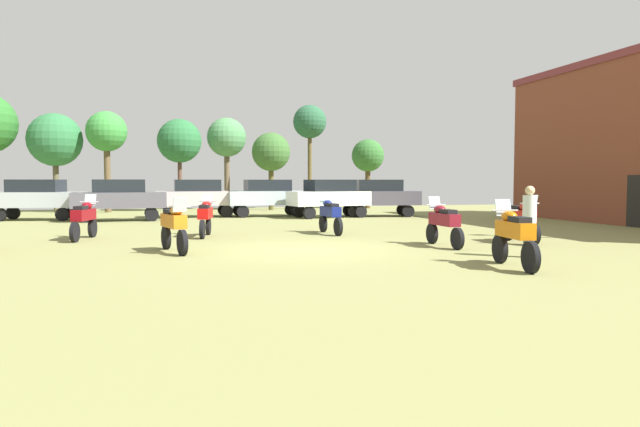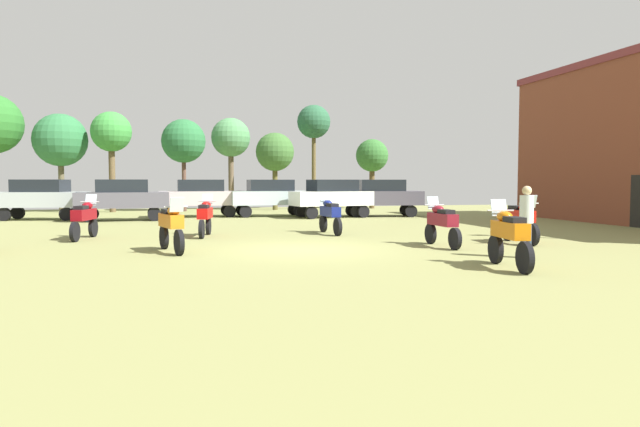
{
  "view_description": "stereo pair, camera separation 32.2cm",
  "coord_description": "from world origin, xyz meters",
  "px_view_note": "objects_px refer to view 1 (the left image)",
  "views": [
    {
      "loc": [
        -3.6,
        -15.42,
        1.95
      ],
      "look_at": [
        1.68,
        4.91,
        0.74
      ],
      "focal_mm": 31.85,
      "sensor_mm": 36.0,
      "label": 1
    },
    {
      "loc": [
        -3.29,
        -15.5,
        1.95
      ],
      "look_at": [
        1.68,
        4.91,
        0.74
      ],
      "focal_mm": 31.85,
      "sensor_mm": 36.0,
      "label": 2
    }
  ],
  "objects_px": {
    "tree_4": "(55,140)",
    "car_5": "(379,195)",
    "tree_8": "(310,123)",
    "motorcycle_1": "(174,225)",
    "tree_9": "(179,141)",
    "motorcycle_6": "(330,214)",
    "tree_5": "(271,153)",
    "motorcycle_8": "(514,235)",
    "person_1": "(529,215)",
    "car_3": "(330,195)",
    "tree_2": "(107,133)",
    "car_4": "(197,195)",
    "motorcycle_5": "(84,218)",
    "car_6": "(37,196)",
    "tree_3": "(368,157)",
    "tree_1": "(227,139)",
    "motorcycle_7": "(205,216)",
    "car_1": "(120,197)",
    "motorcycle_4": "(444,222)",
    "car_2": "(268,195)",
    "motorcycle_3": "(521,219)"
  },
  "relations": [
    {
      "from": "motorcycle_1",
      "to": "tree_8",
      "type": "bearing_deg",
      "value": -127.5
    },
    {
      "from": "motorcycle_6",
      "to": "car_5",
      "type": "height_order",
      "value": "car_5"
    },
    {
      "from": "tree_2",
      "to": "car_1",
      "type": "bearing_deg",
      "value": -80.38
    },
    {
      "from": "car_3",
      "to": "tree_5",
      "type": "relative_size",
      "value": 0.88
    },
    {
      "from": "motorcycle_8",
      "to": "car_6",
      "type": "relative_size",
      "value": 0.48
    },
    {
      "from": "tree_8",
      "to": "motorcycle_1",
      "type": "bearing_deg",
      "value": -112.37
    },
    {
      "from": "motorcycle_1",
      "to": "tree_5",
      "type": "relative_size",
      "value": 0.44
    },
    {
      "from": "motorcycle_8",
      "to": "car_4",
      "type": "bearing_deg",
      "value": 115.52
    },
    {
      "from": "motorcycle_1",
      "to": "car_5",
      "type": "distance_m",
      "value": 17.14
    },
    {
      "from": "motorcycle_8",
      "to": "person_1",
      "type": "bearing_deg",
      "value": 54.53
    },
    {
      "from": "tree_8",
      "to": "tree_1",
      "type": "bearing_deg",
      "value": 174.42
    },
    {
      "from": "car_4",
      "to": "tree_9",
      "type": "bearing_deg",
      "value": 5.88
    },
    {
      "from": "tree_2",
      "to": "tree_5",
      "type": "height_order",
      "value": "tree_2"
    },
    {
      "from": "motorcycle_4",
      "to": "tree_2",
      "type": "xyz_separation_m",
      "value": [
        -11.6,
        21.9,
        4.13
      ]
    },
    {
      "from": "motorcycle_6",
      "to": "motorcycle_7",
      "type": "distance_m",
      "value": 4.46
    },
    {
      "from": "tree_2",
      "to": "tree_3",
      "type": "distance_m",
      "value": 17.25
    },
    {
      "from": "motorcycle_8",
      "to": "tree_5",
      "type": "height_order",
      "value": "tree_5"
    },
    {
      "from": "motorcycle_1",
      "to": "motorcycle_6",
      "type": "distance_m",
      "value": 6.91
    },
    {
      "from": "tree_5",
      "to": "motorcycle_8",
      "type": "bearing_deg",
      "value": -87.92
    },
    {
      "from": "motorcycle_5",
      "to": "car_1",
      "type": "distance_m",
      "value": 9.0
    },
    {
      "from": "tree_2",
      "to": "tree_9",
      "type": "relative_size",
      "value": 1.06
    },
    {
      "from": "tree_8",
      "to": "car_3",
      "type": "bearing_deg",
      "value": -96.8
    },
    {
      "from": "motorcycle_5",
      "to": "tree_5",
      "type": "bearing_deg",
      "value": 73.53
    },
    {
      "from": "tree_5",
      "to": "tree_8",
      "type": "distance_m",
      "value": 3.42
    },
    {
      "from": "motorcycle_6",
      "to": "motorcycle_8",
      "type": "height_order",
      "value": "motorcycle_8"
    },
    {
      "from": "motorcycle_6",
      "to": "tree_5",
      "type": "height_order",
      "value": "tree_5"
    },
    {
      "from": "car_6",
      "to": "tree_4",
      "type": "relative_size",
      "value": 0.75
    },
    {
      "from": "car_4",
      "to": "car_6",
      "type": "height_order",
      "value": "same"
    },
    {
      "from": "tree_1",
      "to": "tree_5",
      "type": "bearing_deg",
      "value": -16.51
    },
    {
      "from": "car_5",
      "to": "motorcycle_6",
      "type": "bearing_deg",
      "value": 160.23
    },
    {
      "from": "tree_5",
      "to": "motorcycle_5",
      "type": "bearing_deg",
      "value": -117.65
    },
    {
      "from": "person_1",
      "to": "motorcycle_7",
      "type": "bearing_deg",
      "value": -50.91
    },
    {
      "from": "car_3",
      "to": "car_6",
      "type": "relative_size",
      "value": 1.0
    },
    {
      "from": "tree_2",
      "to": "tree_9",
      "type": "bearing_deg",
      "value": -1.89
    },
    {
      "from": "tree_8",
      "to": "tree_9",
      "type": "bearing_deg",
      "value": -174.7
    },
    {
      "from": "car_2",
      "to": "tree_9",
      "type": "bearing_deg",
      "value": 33.23
    },
    {
      "from": "tree_4",
      "to": "car_5",
      "type": "bearing_deg",
      "value": -26.32
    },
    {
      "from": "car_5",
      "to": "motorcycle_8",
      "type": "bearing_deg",
      "value": 179.25
    },
    {
      "from": "motorcycle_6",
      "to": "person_1",
      "type": "xyz_separation_m",
      "value": [
        3.13,
        -7.43,
        0.33
      ]
    },
    {
      "from": "car_3",
      "to": "tree_5",
      "type": "distance_m",
      "value": 9.2
    },
    {
      "from": "car_6",
      "to": "tree_3",
      "type": "relative_size",
      "value": 0.93
    },
    {
      "from": "motorcycle_5",
      "to": "tree_8",
      "type": "bearing_deg",
      "value": 67.44
    },
    {
      "from": "car_5",
      "to": "tree_5",
      "type": "relative_size",
      "value": 0.89
    },
    {
      "from": "car_6",
      "to": "tree_2",
      "type": "bearing_deg",
      "value": -11.66
    },
    {
      "from": "motorcycle_3",
      "to": "car_3",
      "type": "distance_m",
      "value": 13.58
    },
    {
      "from": "car_5",
      "to": "tree_9",
      "type": "bearing_deg",
      "value": 62.96
    },
    {
      "from": "motorcycle_8",
      "to": "tree_2",
      "type": "height_order",
      "value": "tree_2"
    },
    {
      "from": "motorcycle_1",
      "to": "motorcycle_6",
      "type": "height_order",
      "value": "motorcycle_1"
    },
    {
      "from": "motorcycle_6",
      "to": "car_4",
      "type": "xyz_separation_m",
      "value": [
        -4.28,
        11.0,
        0.44
      ]
    },
    {
      "from": "motorcycle_4",
      "to": "tree_4",
      "type": "xyz_separation_m",
      "value": [
        -14.65,
        22.61,
        3.7
      ]
    }
  ]
}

